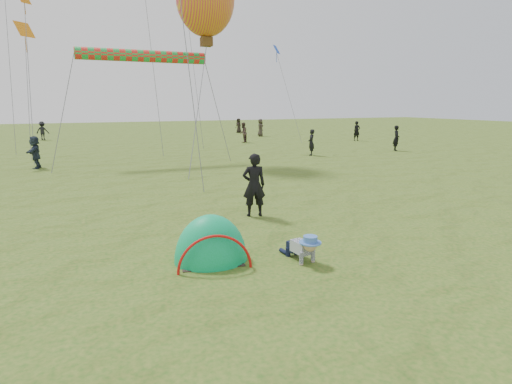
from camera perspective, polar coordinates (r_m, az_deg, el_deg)
name	(u,v)px	position (r m, az deg, el deg)	size (l,w,h in m)	color
ground	(291,267)	(8.40, 5.04, -10.58)	(140.00, 140.00, 0.00)	#255516
crawling_toddler	(303,247)	(8.59, 6.74, -7.77)	(0.58, 0.84, 0.64)	black
popup_tent	(211,260)	(8.74, -6.43, -9.66)	(1.56, 1.28, 2.02)	#00A445
standing_adult	(254,185)	(11.74, -0.29, 0.99)	(0.69, 0.45, 1.88)	black
crowd_person_0	(396,138)	(30.09, 19.41, 7.26)	(0.65, 0.43, 1.78)	black
crowd_person_1	(243,133)	(34.50, -1.85, 8.49)	(0.83, 0.65, 1.70)	#41302B
crowd_person_3	(43,131)	(41.66, -28.19, 7.72)	(1.09, 0.63, 1.69)	black
crowd_person_4	(260,128)	(41.11, 0.62, 9.18)	(0.86, 0.56, 1.75)	#332D25
crowd_person_5	(35,152)	(23.51, -28.99, 4.99)	(1.55, 0.49, 1.68)	#253140
crowd_person_6	(357,131)	(37.32, 14.20, 8.45)	(0.63, 0.42, 1.74)	black
crowd_person_10	(239,126)	(46.21, -2.50, 9.46)	(0.79, 0.52, 1.63)	black
crowd_person_12	(311,142)	(26.07, 7.90, 7.02)	(0.61, 0.40, 1.67)	black
balloon_kite	(205,3)	(23.75, -7.24, 25.21)	(3.14, 3.14, 4.40)	orange
rainbow_tube_kite	(143,56)	(23.74, -15.84, 18.19)	(0.64, 0.64, 6.87)	red
diamond_kite_1	(24,29)	(32.35, -30.20, 19.44)	(1.15, 1.15, 0.00)	orange
diamond_kite_4	(277,50)	(38.66, 2.96, 19.66)	(0.89, 0.89, 0.00)	blue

